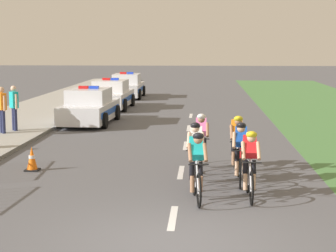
{
  "coord_description": "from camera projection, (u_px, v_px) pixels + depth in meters",
  "views": [
    {
      "loc": [
        0.56,
        -9.39,
        3.31
      ],
      "look_at": [
        -0.39,
        6.2,
        1.1
      ],
      "focal_mm": 61.99,
      "sensor_mm": 36.0,
      "label": 1
    }
  ],
  "objects": [
    {
      "name": "ground_plane",
      "position": [
        169.0,
        242.0,
        9.77
      ],
      "size": [
        160.0,
        160.0,
        0.0
      ],
      "primitive_type": "plane",
      "color": "#56565B"
    },
    {
      "name": "sidewalk_slab",
      "position": [
        11.0,
        123.0,
        24.05
      ],
      "size": [
        4.37,
        60.0,
        0.12
      ],
      "primitive_type": "cube",
      "color": "#A3A099",
      "rests_on": "ground"
    },
    {
      "name": "kerb_edge",
      "position": [
        61.0,
        123.0,
        23.92
      ],
      "size": [
        0.16,
        60.0,
        0.13
      ],
      "primitive_type": "cube",
      "color": "#9E9E99",
      "rests_on": "ground"
    },
    {
      "name": "lane_markings_centre",
      "position": [
        184.0,
        157.0,
        17.07
      ],
      "size": [
        0.14,
        21.6,
        0.01
      ],
      "color": "white",
      "rests_on": "ground"
    },
    {
      "name": "cyclist_lead",
      "position": [
        197.0,
        165.0,
        12.18
      ],
      "size": [
        0.45,
        1.72,
        1.56
      ],
      "color": "black",
      "rests_on": "ground"
    },
    {
      "name": "cyclist_second",
      "position": [
        250.0,
        163.0,
        12.38
      ],
      "size": [
        0.42,
        1.72,
        1.56
      ],
      "color": "black",
      "rests_on": "ground"
    },
    {
      "name": "cyclist_third",
      "position": [
        196.0,
        152.0,
        13.71
      ],
      "size": [
        0.42,
        1.72,
        1.56
      ],
      "color": "black",
      "rests_on": "ground"
    },
    {
      "name": "cyclist_fourth",
      "position": [
        241.0,
        152.0,
        13.71
      ],
      "size": [
        0.44,
        1.72,
        1.56
      ],
      "color": "black",
      "rests_on": "ground"
    },
    {
      "name": "cyclist_fifth",
      "position": [
        201.0,
        140.0,
        15.36
      ],
      "size": [
        0.42,
        1.72,
        1.56
      ],
      "color": "black",
      "rests_on": "ground"
    },
    {
      "name": "cyclist_sixth",
      "position": [
        237.0,
        143.0,
        14.93
      ],
      "size": [
        0.42,
        1.72,
        1.56
      ],
      "color": "black",
      "rests_on": "ground"
    },
    {
      "name": "police_car_nearest",
      "position": [
        90.0,
        108.0,
        24.21
      ],
      "size": [
        2.11,
        4.46,
        1.59
      ],
      "color": "silver",
      "rests_on": "ground"
    },
    {
      "name": "police_car_second",
      "position": [
        111.0,
        96.0,
        29.84
      ],
      "size": [
        2.08,
        4.44,
        1.59
      ],
      "color": "white",
      "rests_on": "ground"
    },
    {
      "name": "police_car_third",
      "position": [
        127.0,
        87.0,
        36.0
      ],
      "size": [
        2.03,
        4.42,
        1.59
      ],
      "color": "silver",
      "rests_on": "ground"
    },
    {
      "name": "traffic_cone_near",
      "position": [
        32.0,
        159.0,
        15.25
      ],
      "size": [
        0.36,
        0.36,
        0.64
      ],
      "color": "black",
      "rests_on": "ground"
    },
    {
      "name": "spectator_middle",
      "position": [
        2.0,
        107.0,
        20.81
      ],
      "size": [
        0.41,
        0.44,
        1.68
      ],
      "color": "#23284C",
      "rests_on": "sidewalk_slab"
    },
    {
      "name": "spectator_back",
      "position": [
        14.0,
        105.0,
        21.43
      ],
      "size": [
        0.4,
        0.45,
        1.68
      ],
      "color": "#23284C",
      "rests_on": "sidewalk_slab"
    }
  ]
}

